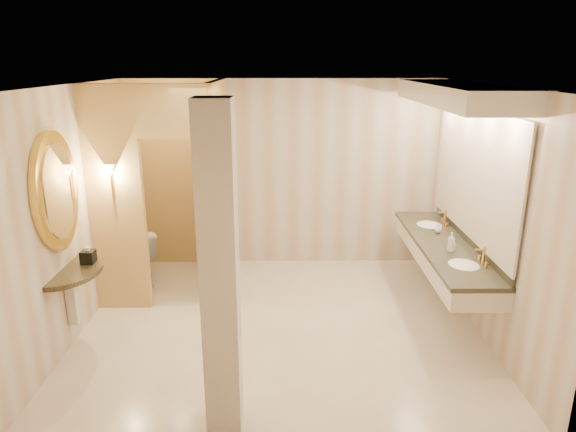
{
  "coord_description": "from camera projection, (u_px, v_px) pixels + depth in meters",
  "views": [
    {
      "loc": [
        0.06,
        -5.3,
        2.95
      ],
      "look_at": [
        0.09,
        0.2,
        1.27
      ],
      "focal_mm": 32.0,
      "sensor_mm": 36.0,
      "label": 1
    }
  ],
  "objects": [
    {
      "name": "floor",
      "position": [
        280.0,
        326.0,
        5.93
      ],
      "size": [
        4.5,
        4.5,
        0.0
      ],
      "primitive_type": "plane",
      "color": "#EEE5CE",
      "rests_on": "ground"
    },
    {
      "name": "ceiling",
      "position": [
        279.0,
        85.0,
        5.14
      ],
      "size": [
        4.5,
        4.5,
        0.0
      ],
      "primitive_type": "plane",
      "rotation": [
        3.14,
        0.0,
        0.0
      ],
      "color": "white",
      "rests_on": "wall_back"
    },
    {
      "name": "wall_back",
      "position": [
        281.0,
        174.0,
        7.45
      ],
      "size": [
        4.5,
        0.02,
        2.7
      ],
      "primitive_type": "cube",
      "color": "beige",
      "rests_on": "floor"
    },
    {
      "name": "wall_front",
      "position": [
        277.0,
        296.0,
        3.63
      ],
      "size": [
        4.5,
        0.02,
        2.7
      ],
      "primitive_type": "cube",
      "color": "beige",
      "rests_on": "floor"
    },
    {
      "name": "wall_left",
      "position": [
        71.0,
        214.0,
        5.53
      ],
      "size": [
        0.02,
        4.0,
        2.7
      ],
      "primitive_type": "cube",
      "color": "beige",
      "rests_on": "floor"
    },
    {
      "name": "wall_right",
      "position": [
        487.0,
        214.0,
        5.55
      ],
      "size": [
        0.02,
        4.0,
        2.7
      ],
      "primitive_type": "cube",
      "color": "beige",
      "rests_on": "floor"
    },
    {
      "name": "toilet_closet",
      "position": [
        192.0,
        189.0,
        6.45
      ],
      "size": [
        1.5,
        1.55,
        2.7
      ],
      "color": "#DEBE74",
      "rests_on": "floor"
    },
    {
      "name": "wall_sconce",
      "position": [
        111.0,
        171.0,
        5.83
      ],
      "size": [
        0.14,
        0.14,
        0.42
      ],
      "color": "gold",
      "rests_on": "toilet_closet"
    },
    {
      "name": "vanity",
      "position": [
        453.0,
        180.0,
        5.85
      ],
      "size": [
        0.75,
        2.72,
        2.09
      ],
      "color": "silver",
      "rests_on": "floor"
    },
    {
      "name": "console_shelf",
      "position": [
        60.0,
        226.0,
        5.17
      ],
      "size": [
        0.93,
        0.93,
        1.91
      ],
      "color": "black",
      "rests_on": "floor"
    },
    {
      "name": "pillar",
      "position": [
        220.0,
        274.0,
        3.98
      ],
      "size": [
        0.28,
        0.28,
        2.7
      ],
      "primitive_type": "cube",
      "color": "silver",
      "rests_on": "floor"
    },
    {
      "name": "tissue_box",
      "position": [
        88.0,
        257.0,
        5.44
      ],
      "size": [
        0.14,
        0.14,
        0.14
      ],
      "primitive_type": "cube",
      "rotation": [
        0.0,
        0.0,
        -0.02
      ],
      "color": "black",
      "rests_on": "console_shelf"
    },
    {
      "name": "toilet",
      "position": [
        140.0,
        254.0,
        7.05
      ],
      "size": [
        0.66,
        0.86,
        0.77
      ],
      "primitive_type": "imported",
      "rotation": [
        0.0,
        0.0,
        3.48
      ],
      "color": "white",
      "rests_on": "floor"
    },
    {
      "name": "soap_bottle_a",
      "position": [
        453.0,
        245.0,
        5.83
      ],
      "size": [
        0.06,
        0.06,
        0.12
      ],
      "primitive_type": "imported",
      "rotation": [
        0.0,
        0.0,
        0.13
      ],
      "color": "beige",
      "rests_on": "vanity"
    },
    {
      "name": "soap_bottle_b",
      "position": [
        438.0,
        228.0,
        6.39
      ],
      "size": [
        0.11,
        0.11,
        0.12
      ],
      "primitive_type": "imported",
      "rotation": [
        0.0,
        0.0,
        0.3
      ],
      "color": "silver",
      "rests_on": "vanity"
    },
    {
      "name": "soap_bottle_c",
      "position": [
        451.0,
        242.0,
        5.75
      ],
      "size": [
        0.1,
        0.1,
        0.22
      ],
      "primitive_type": "imported",
      "rotation": [
        0.0,
        0.0,
        -0.24
      ],
      "color": "#C6B28C",
      "rests_on": "vanity"
    }
  ]
}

